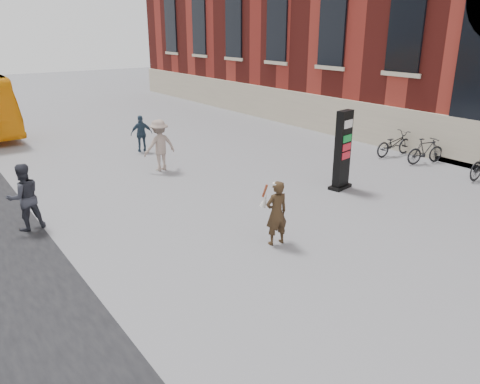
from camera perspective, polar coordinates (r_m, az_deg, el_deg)
ground at (r=12.07m, az=5.83°, el=-5.06°), size 100.00×100.00×0.00m
info_pylon at (r=15.31m, az=12.40°, el=4.98°), size 0.88×0.56×2.55m
woman at (r=11.19m, az=4.44°, el=-2.46°), size 0.65×0.61×1.60m
pedestrian_a at (r=13.17m, az=-24.82°, el=-0.57°), size 0.92×0.75×1.76m
pedestrian_b at (r=17.28m, az=-9.78°, el=5.64°), size 1.23×0.74×1.87m
pedestrian_c at (r=20.13m, az=-11.91°, el=6.96°), size 0.97×0.61×1.54m
bike_5 at (r=19.37m, az=21.69°, el=4.69°), size 1.73×0.89×1.00m
bike_6 at (r=20.16m, az=18.27°, el=5.62°), size 1.94×0.82×0.99m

